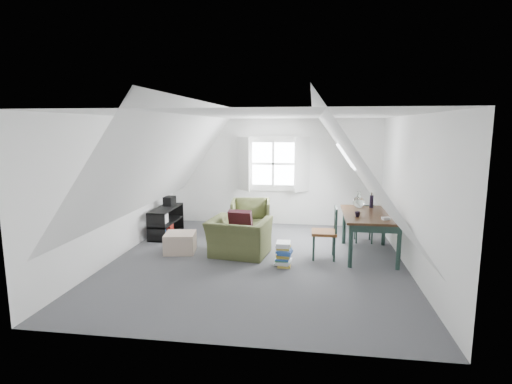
# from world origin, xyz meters

# --- Properties ---
(floor) EXTENTS (5.50, 5.50, 0.00)m
(floor) POSITION_xyz_m (0.00, 0.00, 0.00)
(floor) COLOR #494A4F
(floor) RESTS_ON ground
(ceiling) EXTENTS (5.50, 5.50, 0.00)m
(ceiling) POSITION_xyz_m (0.00, 0.00, 2.50)
(ceiling) COLOR white
(ceiling) RESTS_ON wall_back
(wall_back) EXTENTS (5.00, 0.00, 5.00)m
(wall_back) POSITION_xyz_m (0.00, 2.75, 1.25)
(wall_back) COLOR white
(wall_back) RESTS_ON ground
(wall_front) EXTENTS (5.00, 0.00, 5.00)m
(wall_front) POSITION_xyz_m (0.00, -2.75, 1.25)
(wall_front) COLOR white
(wall_front) RESTS_ON ground
(wall_left) EXTENTS (0.00, 5.50, 5.50)m
(wall_left) POSITION_xyz_m (-2.50, 0.00, 1.25)
(wall_left) COLOR white
(wall_left) RESTS_ON ground
(wall_right) EXTENTS (0.00, 5.50, 5.50)m
(wall_right) POSITION_xyz_m (2.50, 0.00, 1.25)
(wall_right) COLOR white
(wall_right) RESTS_ON ground
(slope_left) EXTENTS (3.19, 5.50, 4.48)m
(slope_left) POSITION_xyz_m (-1.55, 0.00, 1.78)
(slope_left) COLOR white
(slope_left) RESTS_ON wall_left
(slope_right) EXTENTS (3.19, 5.50, 4.48)m
(slope_right) POSITION_xyz_m (1.55, 0.00, 1.78)
(slope_right) COLOR white
(slope_right) RESTS_ON wall_right
(dormer_window) EXTENTS (1.71, 0.35, 1.30)m
(dormer_window) POSITION_xyz_m (0.00, 2.68, 1.45)
(dormer_window) COLOR white
(dormer_window) RESTS_ON wall_back
(skylight) EXTENTS (0.35, 0.75, 0.47)m
(skylight) POSITION_xyz_m (1.55, 1.30, 1.75)
(skylight) COLOR white
(skylight) RESTS_ON slope_right
(armchair_near) EXTENTS (1.17, 1.05, 0.68)m
(armchair_near) POSITION_xyz_m (-0.37, 0.26, 0.00)
(armchair_near) COLOR #454A29
(armchair_near) RESTS_ON floor
(armchair_far) EXTENTS (0.91, 0.93, 0.77)m
(armchair_far) POSITION_xyz_m (-0.38, 1.72, 0.00)
(armchair_far) COLOR #454A29
(armchair_far) RESTS_ON floor
(throw_pillow) EXTENTS (0.45, 0.28, 0.44)m
(throw_pillow) POSITION_xyz_m (-0.37, 0.41, 0.60)
(throw_pillow) COLOR #3B1018
(throw_pillow) RESTS_ON armchair_near
(ottoman) EXTENTS (0.63, 0.63, 0.36)m
(ottoman) POSITION_xyz_m (-1.49, 0.30, 0.18)
(ottoman) COLOR #BBA28E
(ottoman) RESTS_ON floor
(dining_table) EXTENTS (0.93, 1.55, 0.78)m
(dining_table) POSITION_xyz_m (1.95, 0.59, 0.67)
(dining_table) COLOR #301D10
(dining_table) RESTS_ON floor
(demijohn) EXTENTS (0.22, 0.22, 0.31)m
(demijohn) POSITION_xyz_m (1.80, 1.04, 0.90)
(demijohn) COLOR silver
(demijohn) RESTS_ON dining_table
(vase_twigs) EXTENTS (0.08, 0.08, 0.59)m
(vase_twigs) POSITION_xyz_m (2.05, 1.14, 0.91)
(vase_twigs) COLOR black
(vase_twigs) RESTS_ON dining_table
(cup) EXTENTS (0.11, 0.11, 0.09)m
(cup) POSITION_xyz_m (1.70, 0.29, 0.78)
(cup) COLOR black
(cup) RESTS_ON dining_table
(paper_box) EXTENTS (0.15, 0.12, 0.04)m
(paper_box) POSITION_xyz_m (2.15, 0.14, 0.80)
(paper_box) COLOR white
(paper_box) RESTS_ON dining_table
(dining_chair_far) EXTENTS (0.37, 0.37, 0.79)m
(dining_chair_far) POSITION_xyz_m (1.97, 1.44, 0.41)
(dining_chair_far) COLOR brown
(dining_chair_far) RESTS_ON floor
(dining_chair_near) EXTENTS (0.44, 0.44, 0.93)m
(dining_chair_near) POSITION_xyz_m (1.18, 0.32, 0.48)
(dining_chair_near) COLOR brown
(dining_chair_near) RESTS_ON floor
(media_shelf) EXTENTS (0.39, 1.17, 0.60)m
(media_shelf) POSITION_xyz_m (-2.18, 1.36, 0.27)
(media_shelf) COLOR black
(media_shelf) RESTS_ON floor
(electronics_box) EXTENTS (0.22, 0.29, 0.21)m
(electronics_box) POSITION_xyz_m (-2.18, 1.65, 0.69)
(electronics_box) COLOR black
(electronics_box) RESTS_ON media_shelf
(magazine_stack) EXTENTS (0.30, 0.36, 0.41)m
(magazine_stack) POSITION_xyz_m (0.47, -0.19, 0.20)
(magazine_stack) COLOR #B29933
(magazine_stack) RESTS_ON floor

